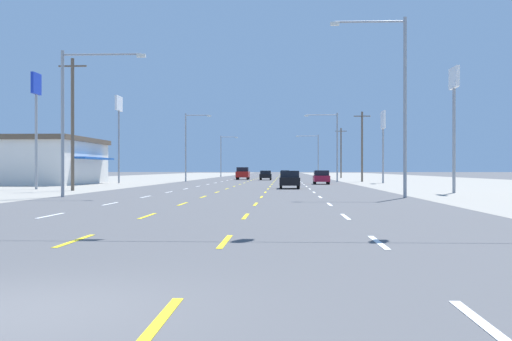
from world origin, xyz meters
TOP-DOWN VIEW (x-y plane):
  - ground_plane at (0.00, 66.00)m, footprint 572.00×572.00m
  - lot_apron_left at (-24.75, 66.00)m, footprint 28.00×440.00m
  - lot_apron_right at (24.75, 66.00)m, footprint 28.00×440.00m
  - lane_markings at (0.00, 104.50)m, footprint 10.64×227.60m
  - signal_span_wire at (0.24, 10.95)m, footprint 27.74×0.53m
  - hatchback_inner_right_nearest at (3.57, 45.51)m, footprint 1.72×3.90m
  - hatchback_far_right_near at (7.23, 61.17)m, footprint 1.72×3.90m
  - sedan_center_turn_mid at (0.23, 87.72)m, footprint 1.80×4.50m
  - suv_inner_left_midfar at (-3.52, 90.60)m, footprint 1.98×4.90m
  - sedan_inner_right_far at (3.28, 111.88)m, footprint 1.80×4.50m
  - storefront_left_row_1 at (-24.96, 60.23)m, footprint 14.16×15.99m
  - pole_sign_left_row_1 at (-17.44, 42.73)m, footprint 0.24×1.67m
  - pole_sign_left_row_2 at (-16.69, 65.29)m, footprint 0.24×2.62m
  - pole_sign_right_row_1 at (14.99, 36.37)m, footprint 0.24×2.01m
  - pole_sign_right_row_2 at (14.91, 66.59)m, footprint 0.24×2.44m
  - streetlight_left_row_0 at (-9.52, 28.99)m, footprint 5.11×0.26m
  - streetlight_right_row_0 at (9.72, 28.99)m, footprint 4.44×0.26m
  - streetlight_left_row_1 at (-9.81, 74.66)m, footprint 3.54×0.26m
  - streetlight_right_row_1 at (9.66, 74.66)m, footprint 4.46×0.26m
  - streetlight_left_row_2 at (-9.78, 120.33)m, footprint 3.61×0.26m
  - streetlight_right_row_2 at (9.60, 120.33)m, footprint 4.72×0.26m
  - utility_pole_left_row_0 at (-13.28, 39.62)m, footprint 2.20×0.26m
  - utility_pole_right_row_1 at (13.49, 75.10)m, footprint 2.20×0.26m
  - utility_pole_right_row_2 at (13.97, 110.65)m, footprint 2.20×0.26m

SIDE VIEW (x-z plane):
  - ground_plane at x=0.00m, z-range 0.00..0.00m
  - lot_apron_left at x=-24.75m, z-range 0.00..0.01m
  - lot_apron_right at x=24.75m, z-range 0.00..0.01m
  - lane_markings at x=0.00m, z-range 0.00..0.01m
  - sedan_center_turn_mid at x=0.23m, z-range 0.03..1.49m
  - sedan_inner_right_far at x=3.28m, z-range 0.03..1.49m
  - hatchback_inner_right_nearest at x=3.57m, z-range 0.01..1.55m
  - hatchback_far_right_near at x=7.23m, z-range 0.01..1.55m
  - suv_inner_left_midfar at x=-3.52m, z-range 0.04..2.02m
  - storefront_left_row_1 at x=-24.96m, z-range 0.02..5.20m
  - utility_pole_right_row_1 at x=13.49m, z-range 0.19..9.55m
  - utility_pole_right_row_2 at x=13.97m, z-range 0.20..9.76m
  - streetlight_left_row_2 at x=-9.78m, z-range 0.69..9.36m
  - streetlight_right_row_2 at x=9.60m, z-range 0.82..9.66m
  - streetlight_left_row_0 at x=-9.52m, z-range 0.86..9.63m
  - streetlight_left_row_1 at x=-9.81m, z-range 0.69..9.88m
  - utility_pole_left_row_0 at x=-13.28m, z-range 0.20..10.46m
  - streetlight_right_row_1 at x=9.66m, z-range 0.80..9.96m
  - signal_span_wire at x=0.24m, z-range 0.62..10.31m
  - streetlight_right_row_0 at x=9.72m, z-range 0.82..11.37m
  - pole_sign_right_row_1 at x=14.99m, z-range 2.20..11.01m
  - pole_sign_right_row_2 at x=14.91m, z-range 2.38..10.99m
  - pole_sign_left_row_1 at x=-17.44m, z-range 2.25..11.89m
  - pole_sign_left_row_2 at x=-16.69m, z-range 2.90..13.34m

